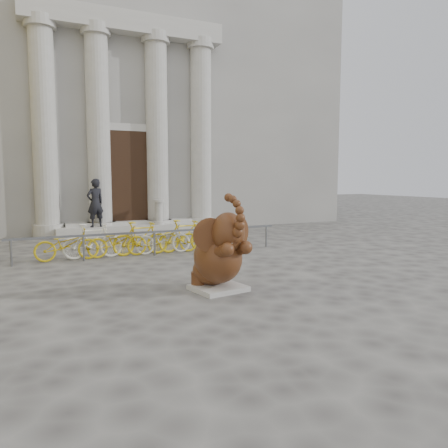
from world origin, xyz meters
name	(u,v)px	position (x,y,z in m)	size (l,w,h in m)	color
ground	(234,283)	(0.00, 0.00, 0.00)	(80.00, 80.00, 0.00)	#474442
classical_building	(105,105)	(0.00, 14.93, 5.98)	(22.00, 10.70, 12.00)	gray
entrance_steps	(133,229)	(0.00, 9.40, 0.18)	(6.00, 1.20, 0.36)	#A8A59E
elephant_statue	(219,256)	(-0.55, -0.42, 0.72)	(1.30, 1.53, 1.97)	#A8A59E
bike_rack	(152,238)	(-0.62, 4.32, 0.50)	(8.00, 0.53, 1.00)	slate
pedestrian	(95,203)	(-1.50, 9.23, 1.31)	(0.69, 0.45, 1.89)	black
balustrade_post	(159,213)	(1.04, 9.10, 0.83)	(0.42, 0.42, 1.03)	#A8A59E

